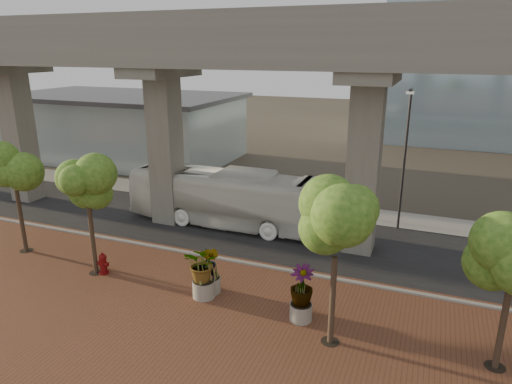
% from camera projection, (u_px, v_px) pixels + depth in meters
% --- Properties ---
extents(ground, '(160.00, 160.00, 0.00)m').
position_uv_depth(ground, '(244.00, 247.00, 25.49)').
color(ground, '#3B342B').
rests_on(ground, ground).
extents(brick_plaza, '(70.00, 13.00, 0.06)m').
position_uv_depth(brick_plaza, '(166.00, 323.00, 18.38)').
color(brick_plaza, brown).
rests_on(brick_plaza, ground).
extents(asphalt_road, '(90.00, 8.00, 0.04)m').
position_uv_depth(asphalt_road, '(257.00, 234.00, 27.26)').
color(asphalt_road, black).
rests_on(asphalt_road, ground).
extents(curb_strip, '(70.00, 0.25, 0.16)m').
position_uv_depth(curb_strip, '(228.00, 260.00, 23.69)').
color(curb_strip, gray).
rests_on(curb_strip, ground).
extents(far_sidewalk, '(90.00, 3.00, 0.06)m').
position_uv_depth(far_sidewalk, '(285.00, 205.00, 32.13)').
color(far_sidewalk, gray).
rests_on(far_sidewalk, ground).
extents(transit_viaduct, '(72.00, 5.60, 12.40)m').
position_uv_depth(transit_viaduct, '(257.00, 111.00, 25.07)').
color(transit_viaduct, gray).
rests_on(transit_viaduct, ground).
extents(station_pavilion, '(23.00, 13.00, 6.30)m').
position_uv_depth(station_pavilion, '(122.00, 125.00, 45.72)').
color(station_pavilion, silver).
rests_on(station_pavilion, ground).
extents(transit_bus, '(12.67, 3.22, 3.51)m').
position_uv_depth(transit_bus, '(226.00, 198.00, 28.18)').
color(transit_bus, white).
rests_on(transit_bus, ground).
extents(fire_hydrant, '(0.54, 0.49, 1.09)m').
position_uv_depth(fire_hydrant, '(103.00, 264.00, 22.22)').
color(fire_hydrant, maroon).
rests_on(fire_hydrant, ground).
extents(planter_front, '(2.22, 2.22, 2.44)m').
position_uv_depth(planter_front, '(203.00, 266.00, 19.84)').
color(planter_front, '#A19D91').
rests_on(planter_front, ground).
extents(planter_right, '(2.24, 2.24, 2.39)m').
position_uv_depth(planter_right, '(302.00, 288.00, 18.12)').
color(planter_right, gray).
rests_on(planter_right, ground).
extents(planter_left, '(2.04, 2.04, 2.25)m').
position_uv_depth(planter_left, '(210.00, 264.00, 20.28)').
color(planter_left, '#A8A398').
rests_on(planter_left, ground).
extents(street_tree_far_west, '(3.20, 3.20, 5.87)m').
position_uv_depth(street_tree_far_west, '(14.00, 173.00, 23.56)').
color(street_tree_far_west, '#4B3A2B').
rests_on(street_tree_far_west, ground).
extents(street_tree_near_west, '(3.26, 3.26, 6.02)m').
position_uv_depth(street_tree_near_west, '(86.00, 185.00, 21.09)').
color(street_tree_near_west, '#4B3A2B').
rests_on(street_tree_near_west, ground).
extents(street_tree_near_east, '(3.56, 3.56, 6.16)m').
position_uv_depth(street_tree_near_east, '(336.00, 230.00, 15.80)').
color(street_tree_near_east, '#4B3A2B').
rests_on(street_tree_near_east, ground).
extents(streetlamp_west, '(0.36, 1.06, 7.35)m').
position_uv_depth(streetlamp_west, '(155.00, 136.00, 34.29)').
color(streetlamp_west, '#323338').
rests_on(streetlamp_west, ground).
extents(streetlamp_east, '(0.42, 1.22, 8.45)m').
position_uv_depth(streetlamp_east, '(405.00, 151.00, 26.47)').
color(streetlamp_east, '#2B2A2F').
rests_on(streetlamp_east, ground).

